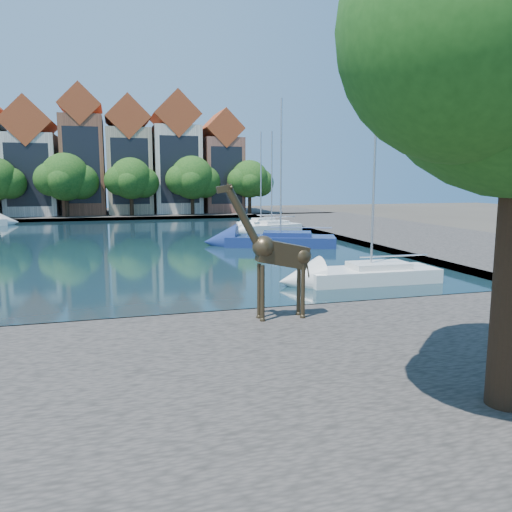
{
  "coord_description": "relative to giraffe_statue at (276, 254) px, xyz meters",
  "views": [
    {
      "loc": [
        -0.13,
        -17.0,
        5.11
      ],
      "look_at": [
        5.02,
        1.24,
        2.22
      ],
      "focal_mm": 35.0,
      "sensor_mm": 36.0,
      "label": 1
    }
  ],
  "objects": [
    {
      "name": "townhouse_east_end",
      "position": [
        10.08,
        57.49,
        4.41
      ],
      "size": [
        5.44,
        9.18,
        14.43
      ],
      "color": "brown",
      "rests_on": "far_quay"
    },
    {
      "name": "sailboat_right_c",
      "position": [
        9.52,
        30.55,
        -2.02
      ],
      "size": [
        6.18,
        3.49,
        9.6
      ],
      "color": "silver",
      "rests_on": "water_basin"
    },
    {
      "name": "right_quay",
      "position": [
        20.08,
        25.5,
        -2.45
      ],
      "size": [
        14.0,
        52.0,
        0.5
      ],
      "primitive_type": "cube",
      "color": "#47423E",
      "rests_on": "ground"
    },
    {
      "name": "far_tree_far_east",
      "position": [
        13.18,
        52.0,
        2.37
      ],
      "size": [
        6.76,
        5.2,
        7.36
      ],
      "color": "#332114",
      "rests_on": "far_quay"
    },
    {
      "name": "far_tree_mid_east",
      "position": [
        -2.82,
        52.0,
        2.43
      ],
      "size": [
        7.02,
        5.4,
        7.52
      ],
      "color": "#332114",
      "rests_on": "far_quay"
    },
    {
      "name": "far_quay",
      "position": [
        -4.92,
        57.5,
        -2.45
      ],
      "size": [
        60.0,
        16.0,
        0.5
      ],
      "primitive_type": "cube",
      "color": "#47423E",
      "rests_on": "ground"
    },
    {
      "name": "sailboat_right_b",
      "position": [
        7.08,
        20.54,
        -2.04
      ],
      "size": [
        8.76,
        5.6,
        11.01
      ],
      "color": "navy",
      "rests_on": "water_basin"
    },
    {
      "name": "townhouse_east_mid",
      "position": [
        3.58,
        57.49,
        5.4
      ],
      "size": [
        6.43,
        9.18,
        16.65
      ],
      "color": "beige",
      "rests_on": "far_quay"
    },
    {
      "name": "near_quay",
      "position": [
        -4.92,
        -5.5,
        -2.45
      ],
      "size": [
        50.0,
        14.0,
        0.5
      ],
      "primitive_type": "cube",
      "color": "#47423E",
      "rests_on": "ground"
    },
    {
      "name": "sailboat_right_a",
      "position": [
        7.08,
        6.42,
        -2.09
      ],
      "size": [
        6.7,
        2.5,
        11.28
      ],
      "color": "silver",
      "rests_on": "water_basin"
    },
    {
      "name": "sailboat_right_d",
      "position": [
        9.66,
        34.76,
        -2.02
      ],
      "size": [
        5.31,
        3.37,
        9.91
      ],
      "color": "silver",
      "rests_on": "water_basin"
    },
    {
      "name": "townhouse_west_inner",
      "position": [
        -15.42,
        57.49,
        4.65
      ],
      "size": [
        6.43,
        9.18,
        15.15
      ],
      "color": "beige",
      "rests_on": "far_quay"
    },
    {
      "name": "townhouse_east_inner",
      "position": [
        -2.92,
        57.49,
        5.03
      ],
      "size": [
        5.94,
        9.18,
        15.79
      ],
      "color": "tan",
      "rests_on": "far_quay"
    },
    {
      "name": "townhouse_center",
      "position": [
        -8.92,
        57.49,
        5.66
      ],
      "size": [
        5.44,
        9.18,
        16.93
      ],
      "color": "brown",
      "rests_on": "far_quay"
    },
    {
      "name": "ground",
      "position": [
        -4.92,
        1.5,
        -2.7
      ],
      "size": [
        160.0,
        160.0,
        0.0
      ],
      "primitive_type": "plane",
      "color": "#38332B",
      "rests_on": "ground"
    },
    {
      "name": "far_tree_east",
      "position": [
        5.19,
        52.0,
        2.54
      ],
      "size": [
        7.54,
        5.8,
        7.84
      ],
      "color": "#332114",
      "rests_on": "far_quay"
    },
    {
      "name": "giraffe_statue",
      "position": [
        0.0,
        0.0,
        0.0
      ],
      "size": [
        3.13,
        0.55,
        4.48
      ],
      "color": "#3A2E1D",
      "rests_on": "near_quay"
    },
    {
      "name": "far_tree_mid_west",
      "position": [
        -10.81,
        52.0,
        2.59
      ],
      "size": [
        7.8,
        6.0,
        8.0
      ],
      "color": "#332114",
      "rests_on": "far_quay"
    },
    {
      "name": "water_basin",
      "position": [
        -4.92,
        25.5,
        -2.66
      ],
      "size": [
        38.0,
        50.0,
        0.08
      ],
      "primitive_type": "cube",
      "color": "black",
      "rests_on": "ground"
    }
  ]
}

